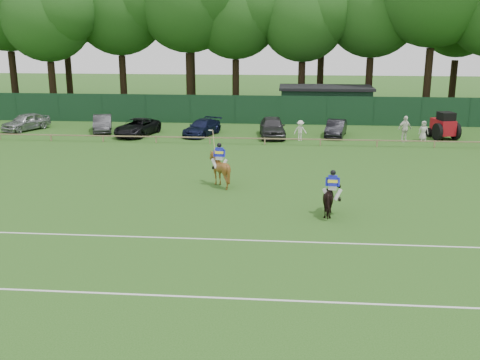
# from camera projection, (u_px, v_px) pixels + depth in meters

# --- Properties ---
(ground) EXTENTS (160.00, 160.00, 0.00)m
(ground) POSITION_uv_depth(u_px,v_px,m) (222.00, 231.00, 23.43)
(ground) COLOR #1E4C14
(ground) RESTS_ON ground
(horse_dark) EXTENTS (0.92, 1.85, 1.53)m
(horse_dark) POSITION_uv_depth(u_px,v_px,m) (332.00, 199.00, 25.18)
(horse_dark) COLOR black
(horse_dark) RESTS_ON ground
(horse_chestnut) EXTENTS (1.62, 1.78, 1.81)m
(horse_chestnut) POSITION_uv_depth(u_px,v_px,m) (219.00, 169.00, 29.87)
(horse_chestnut) COLOR brown
(horse_chestnut) RESTS_ON ground
(sedan_silver) EXTENTS (3.26, 4.47, 1.41)m
(sedan_silver) POSITION_uv_depth(u_px,v_px,m) (26.00, 122.00, 46.16)
(sedan_silver) COLOR #9B9DA0
(sedan_silver) RESTS_ON ground
(sedan_grey) EXTENTS (2.57, 4.34, 1.35)m
(sedan_grey) POSITION_uv_depth(u_px,v_px,m) (103.00, 123.00, 45.53)
(sedan_grey) COLOR #2C2C2E
(sedan_grey) RESTS_ON ground
(suv_black) EXTENTS (3.18, 5.06, 1.30)m
(suv_black) POSITION_uv_depth(u_px,v_px,m) (137.00, 127.00, 43.94)
(suv_black) COLOR black
(suv_black) RESTS_ON ground
(sedan_navy) EXTENTS (3.00, 4.58, 1.23)m
(sedan_navy) POSITION_uv_depth(u_px,v_px,m) (202.00, 128.00, 43.97)
(sedan_navy) COLOR #101634
(sedan_navy) RESTS_ON ground
(hatch_grey) EXTENTS (2.27, 4.75, 1.57)m
(hatch_grey) POSITION_uv_depth(u_px,v_px,m) (272.00, 127.00, 43.29)
(hatch_grey) COLOR #333235
(hatch_grey) RESTS_ON ground
(estate_black) EXTENTS (2.05, 4.06, 1.28)m
(estate_black) POSITION_uv_depth(u_px,v_px,m) (336.00, 128.00, 43.58)
(estate_black) COLOR black
(estate_black) RESTS_ON ground
(spectator_left) EXTENTS (1.08, 0.77, 1.51)m
(spectator_left) POSITION_uv_depth(u_px,v_px,m) (300.00, 130.00, 41.98)
(spectator_left) COLOR white
(spectator_left) RESTS_ON ground
(spectator_mid) EXTENTS (1.22, 0.90, 1.93)m
(spectator_mid) POSITION_uv_depth(u_px,v_px,m) (405.00, 129.00, 41.46)
(spectator_mid) COLOR white
(spectator_mid) RESTS_ON ground
(spectator_right) EXTENTS (0.74, 0.49, 1.49)m
(spectator_right) POSITION_uv_depth(u_px,v_px,m) (423.00, 131.00, 41.94)
(spectator_right) COLOR beige
(spectator_right) RESTS_ON ground
(rider_dark) EXTENTS (0.94, 0.39, 1.41)m
(rider_dark) POSITION_uv_depth(u_px,v_px,m) (333.00, 184.00, 24.99)
(rider_dark) COLOR silver
(rider_dark) RESTS_ON ground
(rider_chestnut) EXTENTS (0.94, 0.62, 2.05)m
(rider_chestnut) POSITION_uv_depth(u_px,v_px,m) (219.00, 155.00, 29.65)
(rider_chestnut) COLOR silver
(rider_chestnut) RESTS_ON ground
(pitch_lines) EXTENTS (60.00, 5.10, 0.01)m
(pitch_lines) POSITION_uv_depth(u_px,v_px,m) (210.00, 265.00, 20.06)
(pitch_lines) COLOR silver
(pitch_lines) RESTS_ON ground
(pitch_rail) EXTENTS (62.10, 0.10, 0.50)m
(pitch_rail) POSITION_uv_depth(u_px,v_px,m) (251.00, 138.00, 40.61)
(pitch_rail) COLOR #997F5B
(pitch_rail) RESTS_ON ground
(perimeter_fence) EXTENTS (92.08, 0.08, 2.50)m
(perimeter_fence) POSITION_uv_depth(u_px,v_px,m) (258.00, 110.00, 49.05)
(perimeter_fence) COLOR #14351E
(perimeter_fence) RESTS_ON ground
(utility_shed) EXTENTS (8.40, 4.40, 3.04)m
(utility_shed) POSITION_uv_depth(u_px,v_px,m) (325.00, 103.00, 51.36)
(utility_shed) COLOR #14331E
(utility_shed) RESTS_ON ground
(tree_row) EXTENTS (96.00, 12.00, 21.00)m
(tree_row) POSITION_uv_depth(u_px,v_px,m) (282.00, 111.00, 56.90)
(tree_row) COLOR #26561C
(tree_row) RESTS_ON ground
(tractor) EXTENTS (2.17, 2.77, 2.07)m
(tractor) POSITION_uv_depth(u_px,v_px,m) (444.00, 126.00, 42.50)
(tractor) COLOR #A60F19
(tractor) RESTS_ON ground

